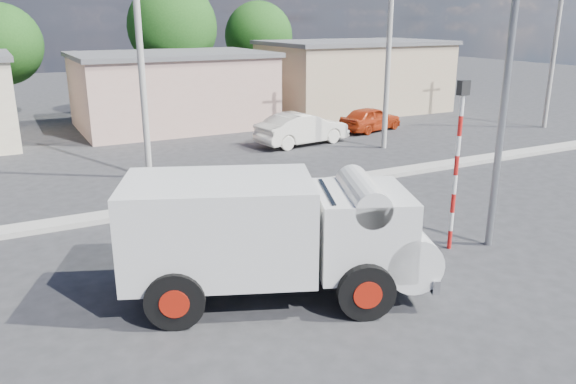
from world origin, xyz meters
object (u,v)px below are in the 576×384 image
cyclist (389,261)px  car_cream (302,129)px  truck (278,232)px  streetlight (505,54)px  bicycle (389,277)px  car_red (370,119)px  traffic_pole (458,152)px

cyclist → car_cream: bearing=-26.5°
truck → streetlight: size_ratio=0.76×
truck → bicycle: truck is taller
car_red → traffic_pole: (-7.68, -14.19, 1.94)m
car_cream → traffic_pole: 13.39m
bicycle → car_red: bearing=-38.7°
cyclist → car_red: size_ratio=0.46×
bicycle → car_red: 19.01m
car_cream → car_red: 5.02m
car_cream → traffic_pole: (-2.81, -12.96, 1.84)m
car_red → bicycle: bearing=130.0°
bicycle → truck: bearing=55.1°
truck → bicycle: size_ratio=3.60×
car_cream → bicycle: bearing=149.8°
cyclist → streetlight: bearing=-78.3°
car_red → streetlight: streetlight is taller
bicycle → traffic_pole: 4.03m
cyclist → car_cream: 15.58m
car_red → cyclist: bearing=130.0°
car_cream → streetlight: streetlight is taller
car_red → traffic_pole: size_ratio=0.88×
truck → streetlight: bearing=21.7°
truck → streetlight: streetlight is taller
truck → car_cream: (7.96, 13.20, -0.71)m
car_red → streetlight: 16.55m
cyclist → streetlight: 5.87m
car_cream → streetlight: size_ratio=0.51×
car_red → streetlight: size_ratio=0.42×
bicycle → cyclist: cyclist is taller
cyclist → streetlight: size_ratio=0.19×
traffic_pole → car_cream: bearing=77.7°
bicycle → car_cream: (5.93, 14.41, 0.26)m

